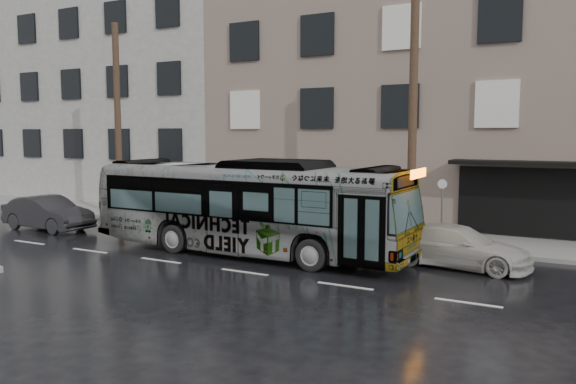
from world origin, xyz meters
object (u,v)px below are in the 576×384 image
object	(u,v)px
utility_pole_rear	(118,121)
sign_post	(442,213)
white_sedan	(458,246)
dark_sedan	(48,213)
utility_pole_front	(413,117)
bus	(248,207)

from	to	relation	value
utility_pole_rear	sign_post	size ratio (longest dim) A/B	3.75
white_sedan	dark_sedan	world-z (taller)	dark_sedan
dark_sedan	white_sedan	bearing A→B (deg)	-82.62
utility_pole_front	utility_pole_rear	world-z (taller)	same
sign_post	bus	world-z (taller)	bus
utility_pole_front	sign_post	world-z (taller)	utility_pole_front
utility_pole_front	dark_sedan	bearing A→B (deg)	-166.34
dark_sedan	sign_post	bearing A→B (deg)	-74.80
white_sedan	dark_sedan	size ratio (longest dim) A/B	1.00
bus	dark_sedan	xyz separation A→B (m)	(-10.02, -0.05, -0.89)
sign_post	dark_sedan	xyz separation A→B (m)	(-15.75, -3.56, -0.63)
utility_pole_front	sign_post	bearing A→B (deg)	0.00
bus	dark_sedan	distance (m)	10.06
utility_pole_front	utility_pole_rear	xyz separation A→B (m)	(-14.00, 0.00, 0.00)
sign_post	bus	xyz separation A→B (m)	(-5.72, -3.51, 0.26)
utility_pole_front	utility_pole_rear	bearing A→B (deg)	180.00
dark_sedan	utility_pole_front	bearing A→B (deg)	-73.88
bus	white_sedan	world-z (taller)	bus
utility_pole_rear	dark_sedan	distance (m)	5.34
utility_pole_rear	bus	xyz separation A→B (m)	(9.38, -3.51, -3.04)
dark_sedan	utility_pole_rear	bearing A→B (deg)	-7.81
utility_pole_front	dark_sedan	world-z (taller)	utility_pole_front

